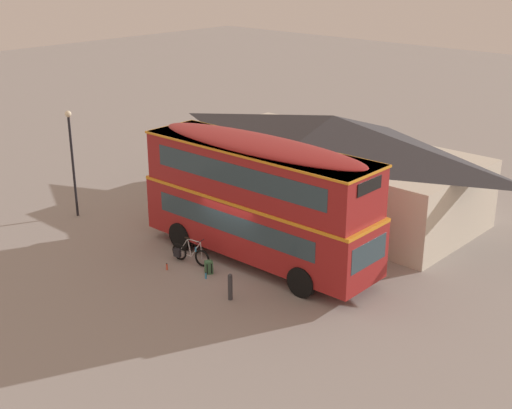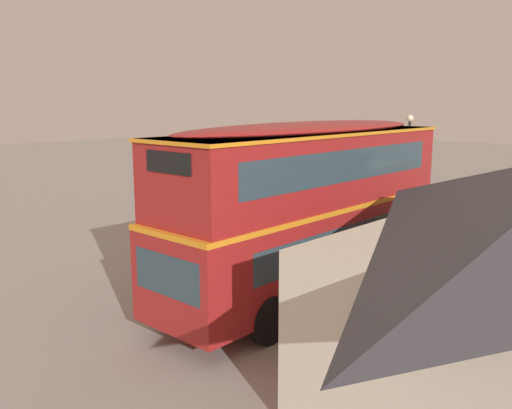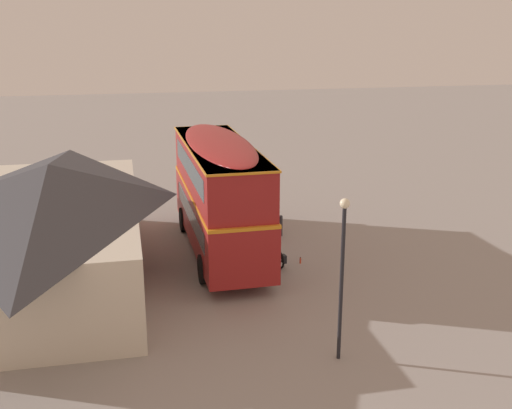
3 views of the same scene
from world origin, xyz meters
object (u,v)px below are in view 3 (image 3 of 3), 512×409
backpack_on_ground (272,247)px  kerb_bollard (281,225)px  double_decker_bus (220,191)px  water_bottle_blue_sports (279,248)px  street_lamp (342,263)px  touring_bicycle (276,255)px  water_bottle_red_squeeze (300,260)px

backpack_on_ground → kerb_bollard: 2.21m
double_decker_bus → kerb_bollard: size_ratio=10.17×
double_decker_bus → backpack_on_ground: (-0.59, -2.05, -2.37)m
water_bottle_blue_sports → kerb_bollard: (1.76, -0.52, 0.38)m
backpack_on_ground → street_lamp: (-8.57, 0.07, 2.66)m
touring_bicycle → street_lamp: (-7.37, -0.04, 2.56)m
water_bottle_red_squeeze → kerb_bollard: size_ratio=0.27×
backpack_on_ground → water_bottle_red_squeeze: backpack_on_ground is taller
street_lamp → double_decker_bus: bearing=12.2°
double_decker_bus → kerb_bollard: 3.91m
double_decker_bus → kerb_bollard: bearing=-64.3°
touring_bicycle → water_bottle_blue_sports: size_ratio=6.94×
backpack_on_ground → street_lamp: size_ratio=0.11×
backpack_on_ground → water_bottle_red_squeeze: (-1.36, -0.86, -0.15)m
water_bottle_red_squeeze → kerb_bollard: bearing=-0.8°
touring_bicycle → water_bottle_blue_sports: bearing=-18.9°
touring_bicycle → water_bottle_red_squeeze: touring_bicycle is taller
water_bottle_blue_sports → kerb_bollard: kerb_bollard is taller
double_decker_bus → touring_bicycle: bearing=-132.7°
double_decker_bus → water_bottle_blue_sports: bearing=-98.1°
kerb_bollard → double_decker_bus: bearing=115.7°
double_decker_bus → street_lamp: double_decker_bus is taller
water_bottle_blue_sports → touring_bicycle: bearing=161.1°
street_lamp → kerb_bollard: (10.58, -0.98, -2.44)m
backpack_on_ground → street_lamp: 8.97m
water_bottle_red_squeeze → street_lamp: size_ratio=0.06×
backpack_on_ground → double_decker_bus: bearing=73.9°
double_decker_bus → water_bottle_blue_sports: 3.52m
touring_bicycle → kerb_bollard: bearing=-17.6°
touring_bicycle → street_lamp: 7.81m
touring_bicycle → kerb_bollard: (3.20, -1.02, 0.12)m
backpack_on_ground → street_lamp: bearing=179.5°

